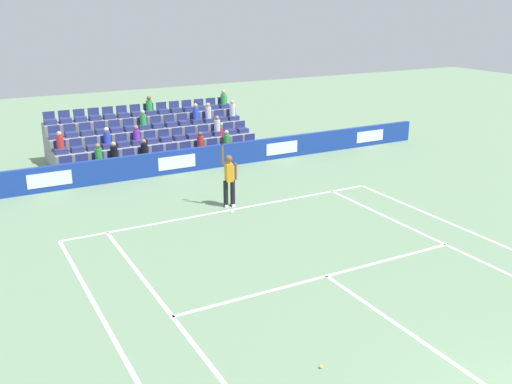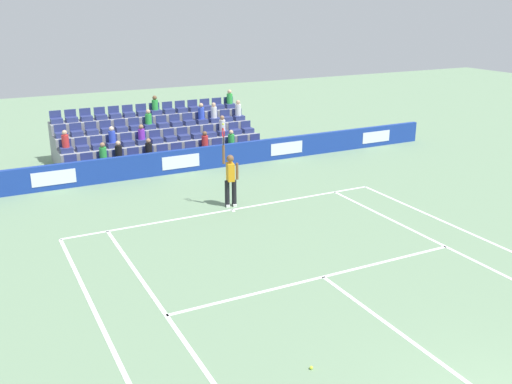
% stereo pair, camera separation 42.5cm
% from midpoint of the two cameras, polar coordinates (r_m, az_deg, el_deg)
% --- Properties ---
extents(line_baseline, '(10.97, 0.10, 0.01)m').
position_cam_midpoint_polar(line_baseline, '(19.09, -1.78, -1.77)').
color(line_baseline, white).
rests_on(line_baseline, ground).
extents(line_service, '(8.23, 0.10, 0.01)m').
position_cam_midpoint_polar(line_service, '(14.71, 7.51, -8.33)').
color(line_service, white).
rests_on(line_service, ground).
extents(line_centre_service, '(0.10, 6.40, 0.01)m').
position_cam_midpoint_polar(line_centre_service, '(12.57, 15.97, -13.95)').
color(line_centre_service, white).
rests_on(line_centre_service, ground).
extents(line_singles_sideline_left, '(0.10, 11.89, 0.01)m').
position_cam_midpoint_polar(line_singles_sideline_left, '(12.70, -7.23, -12.97)').
color(line_singles_sideline_left, white).
rests_on(line_singles_sideline_left, ground).
extents(line_singles_sideline_right, '(0.10, 11.89, 0.01)m').
position_cam_midpoint_polar(line_singles_sideline_right, '(16.93, 20.04, -5.66)').
color(line_singles_sideline_right, white).
rests_on(line_singles_sideline_right, ground).
extents(line_doubles_sideline_left, '(0.10, 11.89, 0.01)m').
position_cam_midpoint_polar(line_doubles_sideline_left, '(12.39, -13.37, -14.23)').
color(line_doubles_sideline_left, white).
rests_on(line_doubles_sideline_left, ground).
extents(line_doubles_sideline_right, '(0.10, 11.89, 0.01)m').
position_cam_midpoint_polar(line_doubles_sideline_right, '(17.90, 23.08, -4.72)').
color(line_doubles_sideline_right, white).
rests_on(line_doubles_sideline_right, ground).
extents(line_centre_mark, '(0.10, 0.20, 0.01)m').
position_cam_midpoint_polar(line_centre_mark, '(19.01, -1.66, -1.86)').
color(line_centre_mark, white).
rests_on(line_centre_mark, ground).
extents(sponsor_barrier, '(24.44, 0.22, 0.94)m').
position_cam_midpoint_polar(sponsor_barrier, '(23.31, -7.01, 3.06)').
color(sponsor_barrier, '#193899').
rests_on(sponsor_barrier, ground).
extents(tennis_player, '(0.51, 0.39, 2.85)m').
position_cam_midpoint_polar(tennis_player, '(19.13, -1.93, 1.40)').
color(tennis_player, black).
rests_on(tennis_player, ground).
extents(stadium_stand, '(8.68, 3.80, 2.55)m').
position_cam_midpoint_polar(stadium_stand, '(25.96, -9.27, 5.02)').
color(stadium_stand, gray).
rests_on(stadium_stand, ground).
extents(loose_tennis_ball, '(0.07, 0.07, 0.07)m').
position_cam_midpoint_polar(loose_tennis_ball, '(11.37, 6.61, -16.90)').
color(loose_tennis_ball, '#D1E533').
rests_on(loose_tennis_ball, ground).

